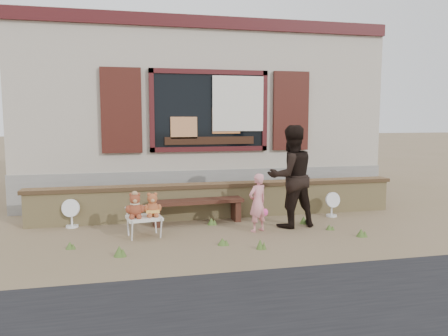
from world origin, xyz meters
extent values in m
plane|color=brown|center=(0.00, 0.00, 0.00)|extent=(80.00, 80.00, 0.00)
cube|color=#A09382|center=(0.00, 4.50, 2.40)|extent=(8.00, 5.00, 3.20)
cube|color=gray|center=(0.00, 4.50, 0.40)|extent=(8.04, 5.04, 0.80)
cube|color=black|center=(0.00, 1.97, 2.05)|extent=(2.30, 0.04, 1.50)
cube|color=#431315|center=(0.00, 1.95, 2.85)|extent=(2.50, 0.08, 0.10)
cube|color=#431315|center=(0.00, 1.95, 1.25)|extent=(2.50, 0.08, 0.10)
cube|color=#431315|center=(-1.20, 1.95, 2.05)|extent=(0.10, 0.08, 1.70)
cube|color=#431315|center=(1.20, 1.95, 2.05)|extent=(0.10, 0.08, 1.70)
cube|color=#36130E|center=(-1.80, 1.94, 2.05)|extent=(0.80, 0.07, 1.70)
cube|color=#36130E|center=(1.80, 1.94, 2.05)|extent=(0.80, 0.07, 1.70)
cube|color=white|center=(0.60, 1.90, 2.20)|extent=(1.10, 0.02, 1.15)
cube|color=#431315|center=(0.00, 1.98, 3.85)|extent=(8.00, 0.12, 0.25)
cube|color=black|center=(0.00, 1.94, 1.43)|extent=(1.90, 0.06, 0.16)
cube|color=tan|center=(-0.55, 1.94, 1.70)|extent=(0.55, 0.06, 0.45)
cube|color=#E08447|center=(0.35, 1.94, 1.85)|extent=(0.60, 0.06, 0.55)
cube|color=tan|center=(0.00, 1.00, 0.30)|extent=(7.00, 0.30, 0.60)
cube|color=brown|center=(0.00, 1.00, 0.63)|extent=(7.10, 0.36, 0.07)
cube|color=#361C13|center=(-0.50, 0.62, 0.40)|extent=(1.71, 0.46, 0.06)
cube|color=#361C13|center=(-1.24, 0.58, 0.18)|extent=(0.12, 0.32, 0.36)
cube|color=#361C13|center=(0.24, 0.67, 0.18)|extent=(0.12, 0.32, 0.36)
cube|color=white|center=(-1.48, -0.09, 0.31)|extent=(0.60, 0.55, 0.04)
cylinder|color=silver|center=(-1.67, -0.33, 0.14)|extent=(0.03, 0.03, 0.29)
cylinder|color=silver|center=(-1.22, -0.26, 0.14)|extent=(0.03, 0.03, 0.29)
cylinder|color=silver|center=(-1.73, 0.08, 0.14)|extent=(0.03, 0.03, 0.29)
cylinder|color=silver|center=(-1.28, 0.15, 0.14)|extent=(0.03, 0.03, 0.29)
imported|color=pink|center=(0.40, -0.18, 0.49)|extent=(0.43, 0.37, 0.99)
imported|color=black|center=(1.06, 0.01, 0.89)|extent=(0.95, 0.79, 1.78)
cylinder|color=white|center=(-2.69, 0.80, 0.02)|extent=(0.21, 0.21, 0.04)
cylinder|color=white|center=(-2.69, 0.80, 0.16)|extent=(0.03, 0.03, 0.27)
cylinder|color=white|center=(-2.69, 0.80, 0.35)|extent=(0.33, 0.18, 0.31)
cylinder|color=silver|center=(2.13, 0.56, 0.02)|extent=(0.20, 0.20, 0.04)
cylinder|color=silver|center=(2.13, 0.56, 0.15)|extent=(0.03, 0.03, 0.26)
cylinder|color=silver|center=(2.13, 0.56, 0.33)|extent=(0.30, 0.12, 0.30)
cone|color=#486528|center=(0.15, -1.14, 0.08)|extent=(0.12, 0.12, 0.15)
cone|color=#486528|center=(-0.27, 0.44, 0.06)|extent=(0.15, 0.15, 0.12)
cone|color=#486528|center=(-1.86, -1.03, 0.07)|extent=(0.16, 0.16, 0.15)
cone|color=#486528|center=(1.63, -0.35, 0.05)|extent=(0.12, 0.12, 0.09)
cone|color=#486528|center=(-2.57, -0.51, 0.05)|extent=(0.13, 0.13, 0.11)
cone|color=#486528|center=(1.94, -0.86, 0.06)|extent=(0.16, 0.16, 0.13)
cone|color=#486528|center=(1.38, 0.15, 0.07)|extent=(0.15, 0.15, 0.13)
cone|color=#486528|center=(-0.35, -0.82, 0.05)|extent=(0.15, 0.15, 0.11)
camera|label=1|loc=(-1.74, -7.08, 1.92)|focal=35.00mm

